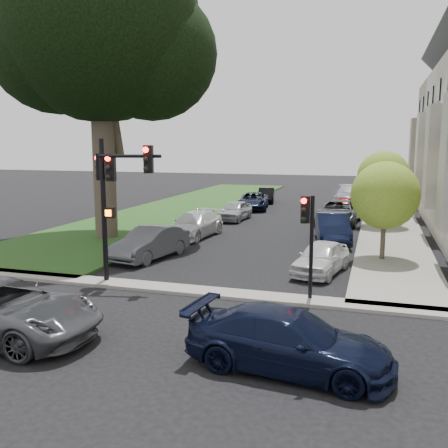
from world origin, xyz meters
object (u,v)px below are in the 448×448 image
(small_tree_c, at_px, (382,181))
(car_parked_1, at_px, (332,228))
(eucalyptus, at_px, (97,21))
(car_parked_2, at_px, (338,212))
(car_parked_6, at_px, (194,225))
(traffic_signal_main, at_px, (114,185))
(car_parked_8, at_px, (253,201))
(traffic_signal_secondary, at_px, (308,228))
(car_parked_0, at_px, (321,258))
(car_parked_9, at_px, (266,195))
(car_cross_far, at_px, (289,341))
(small_tree_a, at_px, (385,195))
(car_parked_7, at_px, (235,211))
(car_parked_3, at_px, (343,205))
(car_parked_4, at_px, (348,194))
(car_parked_5, at_px, (150,243))
(small_tree_b, at_px, (383,177))
(car_cross_near, at_px, (0,310))

(small_tree_c, xyz_separation_m, car_parked_1, (-2.51, -11.55, -1.76))
(eucalyptus, relative_size, car_parked_2, 3.04)
(car_parked_6, bearing_deg, traffic_signal_main, -81.68)
(car_parked_1, xyz_separation_m, car_parked_8, (-7.24, 11.89, -0.09))
(small_tree_c, bearing_deg, car_parked_1, -102.29)
(traffic_signal_secondary, distance_m, car_parked_1, 10.59)
(eucalyptus, bearing_deg, car_parked_0, -18.99)
(car_parked_6, xyz_separation_m, car_parked_9, (0.30, 17.62, -0.06))
(traffic_signal_secondary, bearing_deg, car_cross_far, -86.73)
(eucalyptus, bearing_deg, small_tree_c, 43.58)
(small_tree_a, relative_size, car_parked_9, 1.14)
(car_parked_2, bearing_deg, car_parked_6, -132.87)
(car_parked_2, distance_m, car_parked_7, 6.92)
(car_parked_6, bearing_deg, car_parked_3, 63.56)
(car_parked_4, bearing_deg, car_parked_0, -89.58)
(car_parked_0, xyz_separation_m, car_parked_3, (-0.31, 17.92, -0.01))
(car_parked_1, distance_m, car_parked_8, 13.92)
(traffic_signal_main, height_order, car_parked_0, traffic_signal_main)
(car_parked_4, xyz_separation_m, car_parked_5, (-7.36, -24.94, -0.04))
(small_tree_a, distance_m, car_parked_0, 4.43)
(car_parked_4, bearing_deg, car_parked_1, -89.66)
(small_tree_a, xyz_separation_m, car_parked_8, (-9.75, 15.64, -2.29))
(small_tree_b, height_order, small_tree_c, small_tree_b)
(eucalyptus, bearing_deg, car_cross_near, -70.73)
(small_tree_a, height_order, car_parked_8, small_tree_a)
(eucalyptus, height_order, car_parked_0, eucalyptus)
(small_tree_a, distance_m, car_cross_near, 15.99)
(small_tree_c, bearing_deg, car_parked_8, 177.98)
(small_tree_c, relative_size, car_parked_0, 0.99)
(car_parked_7, distance_m, car_parked_9, 10.99)
(car_parked_7, bearing_deg, car_parked_4, 64.31)
(small_tree_c, distance_m, car_parked_0, 18.48)
(eucalyptus, height_order, car_parked_7, eucalyptus)
(car_cross_near, bearing_deg, car_cross_far, -85.65)
(small_tree_c, bearing_deg, car_parked_0, -97.46)
(small_tree_a, xyz_separation_m, car_parked_5, (-10.13, -2.56, -2.24))
(car_parked_1, distance_m, car_parked_6, 7.60)
(car_parked_3, height_order, car_parked_7, car_parked_7)
(small_tree_b, relative_size, car_parked_7, 1.21)
(small_tree_b, bearing_deg, car_parked_9, 131.24)
(car_parked_0, distance_m, car_parked_4, 25.32)
(car_cross_near, distance_m, car_parked_0, 12.06)
(traffic_signal_secondary, height_order, car_parked_2, traffic_signal_secondary)
(car_parked_5, xyz_separation_m, car_parked_7, (0.53, 12.26, -0.05))
(small_tree_c, xyz_separation_m, traffic_signal_main, (-9.58, -21.95, 1.19))
(small_tree_a, bearing_deg, car_parked_9, 115.31)
(traffic_signal_secondary, xyz_separation_m, car_parked_3, (-0.24, 21.68, -1.82))
(small_tree_a, height_order, car_parked_6, small_tree_a)
(car_cross_far, bearing_deg, car_parked_9, 19.80)
(eucalyptus, relative_size, small_tree_c, 4.45)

